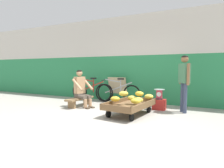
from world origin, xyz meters
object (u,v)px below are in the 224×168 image
bicycle_near_left (91,91)px  bicycle_far_left (118,93)px  low_bench (80,100)px  sign_board (118,89)px  vendor_seated (81,88)px  plastic_crate (159,104)px  banana_cart (130,106)px  weighing_scale (159,94)px  customer_adult (184,77)px

bicycle_near_left → bicycle_far_left: bearing=3.1°
low_bench → sign_board: 1.59m
vendor_seated → bicycle_far_left: size_ratio=0.69×
plastic_crate → bicycle_near_left: 2.67m
banana_cart → low_bench: 1.87m
low_bench → plastic_crate: (2.35, 0.61, -0.05)m
banana_cart → bicycle_near_left: bearing=145.4°
vendor_seated → weighing_scale: bearing=15.7°
low_bench → weighing_scale: (2.35, 0.61, 0.25)m
banana_cart → customer_adult: 1.66m
vendor_seated → customer_adult: bearing=10.6°
low_bench → weighing_scale: size_ratio=3.69×
banana_cart → bicycle_near_left: bicycle_near_left is taller
plastic_crate → banana_cart: bearing=-117.7°
sign_board → customer_adult: 2.59m
banana_cart → customer_adult: bearing=37.2°
plastic_crate → vendor_seated: bearing=-164.3°
bicycle_near_left → customer_adult: bearing=-9.3°
vendor_seated → sign_board: bearing=68.4°
plastic_crate → bicycle_near_left: bicycle_near_left is taller
sign_board → vendor_seated: bearing=-111.6°
sign_board → banana_cart: bearing=-57.0°
low_bench → plastic_crate: plastic_crate is taller
bicycle_near_left → weighing_scale: bearing=-9.8°
weighing_scale → sign_board: 1.88m
banana_cart → plastic_crate: size_ratio=4.23×
weighing_scale → sign_board: bearing=154.3°
weighing_scale → customer_adult: 0.84m
weighing_scale → vendor_seated: bearing=-164.3°
banana_cart → low_bench: (-1.83, 0.38, -0.04)m
low_bench → sign_board: size_ratio=1.27×
bicycle_near_left → customer_adult: (3.29, -0.54, 0.60)m
vendor_seated → banana_cart: bearing=-11.5°
vendor_seated → sign_board: 1.57m
weighing_scale → bicycle_far_left: (-1.55, 0.51, -0.10)m
banana_cart → bicycle_far_left: bearing=124.4°
bicycle_far_left → weighing_scale: bearing=-18.3°
bicycle_near_left → customer_adult: 3.39m
vendor_seated → sign_board: (0.57, 1.45, -0.13)m
low_bench → plastic_crate: bearing=14.6°
low_bench → plastic_crate: size_ratio=3.08×
weighing_scale → banana_cart: bearing=-117.7°
weighing_scale → bicycle_near_left: 2.66m
vendor_seated → bicycle_near_left: (-0.35, 1.09, -0.21)m
banana_cart → weighing_scale: bearing=62.3°
sign_board → low_bench: bearing=-114.8°
weighing_scale → low_bench: bearing=-165.4°
low_bench → vendor_seated: vendor_seated is taller
plastic_crate → weighing_scale: (0.00, -0.00, 0.30)m
banana_cart → bicycle_near_left: 2.55m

